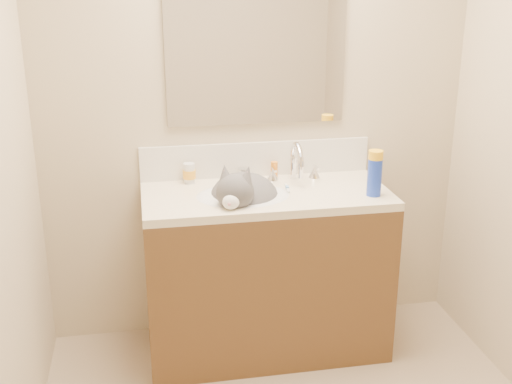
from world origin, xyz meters
name	(u,v)px	position (x,y,z in m)	size (l,w,h in m)	color
room_shell	(329,103)	(0.00, 0.00, 1.49)	(2.24, 2.54, 2.52)	#BEAD8D
vanity_cabinet	(266,275)	(0.00, 0.97, 0.41)	(1.20, 0.55, 0.82)	brown
counter_slab	(266,196)	(0.00, 0.97, 0.84)	(1.20, 0.55, 0.04)	beige
basin	(243,209)	(-0.12, 0.94, 0.79)	(0.45, 0.36, 0.14)	white
faucet	(296,165)	(0.18, 1.11, 0.95)	(0.28, 0.20, 0.21)	silver
cat	(243,198)	(-0.12, 0.95, 0.85)	(0.46, 0.51, 0.35)	#494749
backsplash	(256,159)	(0.00, 1.24, 0.95)	(1.20, 0.02, 0.18)	silver
mirror	(256,43)	(0.00, 1.24, 1.54)	(0.90, 0.02, 0.80)	white
pill_bottle	(189,173)	(-0.36, 1.18, 0.91)	(0.06, 0.06, 0.10)	silver
pill_label	(189,174)	(-0.36, 1.18, 0.91)	(0.07, 0.07, 0.04)	gold
silver_jar	(243,174)	(-0.08, 1.19, 0.89)	(0.05, 0.05, 0.06)	#B7B7BC
amber_bottle	(274,170)	(0.08, 1.17, 0.91)	(0.04, 0.04, 0.09)	orange
toothbrush	(287,188)	(0.11, 1.00, 0.86)	(0.01, 0.12, 0.01)	silver
toothbrush_head	(287,188)	(0.11, 1.00, 0.87)	(0.02, 0.03, 0.02)	#6499D4
spray_can	(374,177)	(0.49, 0.83, 0.95)	(0.07, 0.07, 0.19)	#1B39C2
spray_cap	(376,155)	(0.49, 0.83, 1.06)	(0.07, 0.07, 0.04)	yellow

